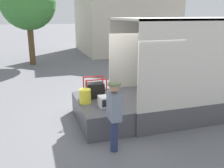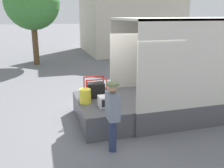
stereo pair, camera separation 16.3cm
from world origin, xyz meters
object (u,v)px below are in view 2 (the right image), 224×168
(microwave, at_px, (109,101))
(worker_person, at_px, (113,110))
(orange_bucket, at_px, (85,96))
(portable_generator, at_px, (96,90))
(street_tree, at_px, (32,2))

(microwave, height_order, worker_person, worker_person)
(orange_bucket, bearing_deg, portable_generator, 45.89)
(portable_generator, distance_m, worker_person, 2.06)
(orange_bucket, xyz_separation_m, worker_person, (0.33, -1.64, 0.15))
(portable_generator, distance_m, orange_bucket, 0.58)
(portable_generator, relative_size, worker_person, 0.39)
(worker_person, bearing_deg, orange_bucket, 101.44)
(orange_bucket, bearing_deg, microwave, -37.21)
(microwave, distance_m, worker_person, 1.25)
(microwave, bearing_deg, worker_person, -101.14)
(portable_generator, height_order, street_tree, street_tree)
(worker_person, bearing_deg, portable_generator, 87.92)
(microwave, bearing_deg, portable_generator, 100.84)
(street_tree, bearing_deg, worker_person, -81.55)
(portable_generator, bearing_deg, street_tree, 100.70)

